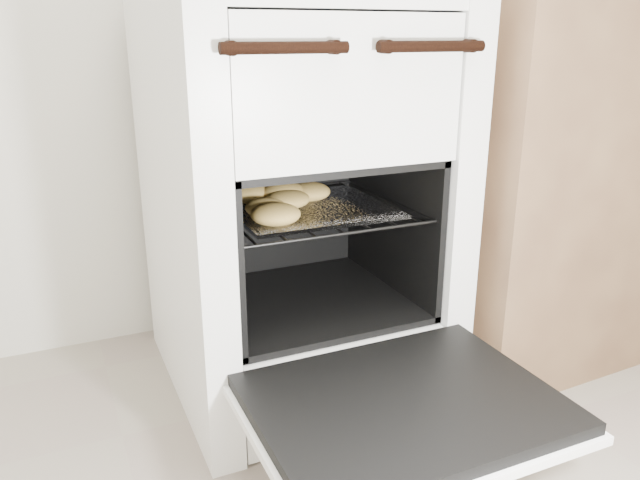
% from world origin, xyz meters
% --- Properties ---
extents(stove, '(0.65, 0.72, 0.99)m').
position_xyz_m(stove, '(0.14, 1.14, 0.49)').
color(stove, white).
rests_on(stove, ground).
extents(oven_door, '(0.58, 0.45, 0.04)m').
position_xyz_m(oven_door, '(0.14, 0.59, 0.22)').
color(oven_door, black).
rests_on(oven_door, stove).
extents(oven_rack, '(0.47, 0.45, 0.01)m').
position_xyz_m(oven_rack, '(0.14, 1.07, 0.48)').
color(oven_rack, black).
rests_on(oven_rack, stove).
extents(foil_sheet, '(0.37, 0.32, 0.01)m').
position_xyz_m(foil_sheet, '(0.14, 1.05, 0.49)').
color(foil_sheet, white).
rests_on(foil_sheet, oven_rack).
extents(baked_rolls, '(0.28, 0.33, 0.05)m').
position_xyz_m(baked_rolls, '(0.08, 1.06, 0.52)').
color(baked_rolls, tan).
rests_on(baked_rolls, foil_sheet).
extents(counter, '(0.99, 0.69, 0.96)m').
position_xyz_m(counter, '(0.98, 1.10, 0.48)').
color(counter, brown).
rests_on(counter, ground).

